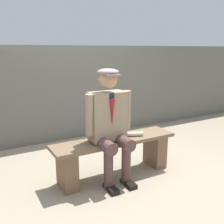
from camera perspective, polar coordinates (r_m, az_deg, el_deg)
The scene contains 5 objects.
ground_plane at distance 3.44m, azimuth 0.65°, elevation -13.69°, with size 30.00×30.00×0.00m, color gray.
bench at distance 3.31m, azimuth 0.67°, elevation -8.89°, with size 1.61×0.38×0.49m.
seated_man at distance 3.06m, azimuth -0.54°, elevation -1.90°, with size 0.60×0.55×1.37m.
rolled_magazine at distance 3.34m, azimuth 4.83°, elevation -4.87°, with size 0.06×0.06×0.23m, color beige.
stadium_wall at distance 4.69m, azimuth -9.88°, elevation 4.15°, with size 12.00×0.24×1.64m, color #5C5D55.
Camera 1 is at (1.52, 2.65, 1.58)m, focal length 41.57 mm.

